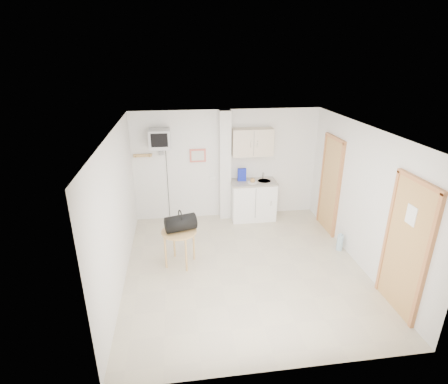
{
  "coord_description": "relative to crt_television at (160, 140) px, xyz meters",
  "views": [
    {
      "loc": [
        -1.1,
        -5.29,
        3.63
      ],
      "look_at": [
        -0.28,
        0.6,
        1.25
      ],
      "focal_mm": 28.0,
      "sensor_mm": 36.0,
      "label": 1
    }
  ],
  "objects": [
    {
      "name": "round_table",
      "position": [
        0.31,
        -1.74,
        -1.35
      ],
      "size": [
        0.63,
        0.63,
        0.68
      ],
      "rotation": [
        0.0,
        0.0,
        0.38
      ],
      "color": "#AD8749",
      "rests_on": "ground"
    },
    {
      "name": "ground",
      "position": [
        1.45,
        -2.02,
        -1.94
      ],
      "size": [
        4.5,
        4.5,
        0.0
      ],
      "primitive_type": "plane",
      "color": "#BDB097",
      "rests_on": "ground"
    },
    {
      "name": "crt_television",
      "position": [
        0.0,
        0.0,
        0.0
      ],
      "size": [
        0.44,
        0.45,
        2.15
      ],
      "color": "slate",
      "rests_on": "ground"
    },
    {
      "name": "water_bottle",
      "position": [
        3.43,
        -1.68,
        -1.77
      ],
      "size": [
        0.12,
        0.12,
        0.36
      ],
      "color": "#99BDCF",
      "rests_on": "ground"
    },
    {
      "name": "duffel_bag",
      "position": [
        0.35,
        -1.73,
        -1.11
      ],
      "size": [
        0.59,
        0.43,
        0.4
      ],
      "rotation": [
        0.0,
        0.0,
        0.27
      ],
      "color": "black",
      "rests_on": "round_table"
    },
    {
      "name": "room_envelope",
      "position": [
        1.69,
        -1.93,
        -0.4
      ],
      "size": [
        4.24,
        4.54,
        2.55
      ],
      "color": "white",
      "rests_on": "ground"
    },
    {
      "name": "kitchenette",
      "position": [
        2.02,
        -0.02,
        -1.13
      ],
      "size": [
        1.03,
        0.58,
        2.1
      ],
      "color": "white",
      "rests_on": "ground"
    }
  ]
}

